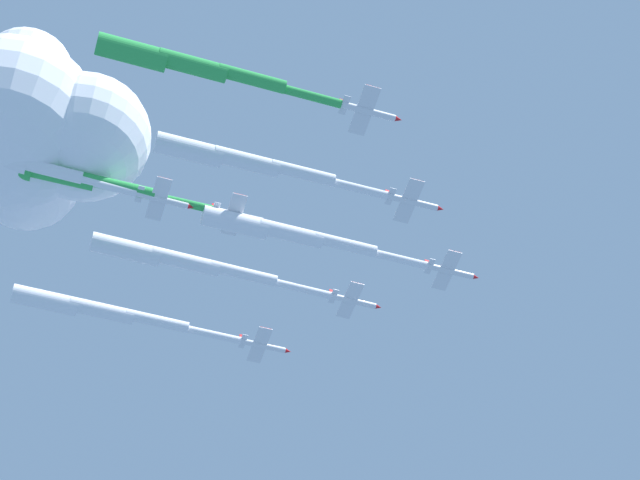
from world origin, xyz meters
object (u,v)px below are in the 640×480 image
Objects in this scene: jet_port_inner at (186,262)px; jet_starboard_inner at (248,163)px; jet_lead at (292,234)px; jet_starboard_mid at (195,67)px; jet_port_outer at (60,176)px; jet_port_mid at (103,311)px.

jet_starboard_inner is at bearing 114.11° from jet_port_inner.
jet_lead is 21.00m from jet_port_inner.
jet_port_outer is at bearing -44.92° from jet_starboard_mid.
jet_starboard_mid is (-19.62, 54.39, 0.51)m from jet_port_mid.
jet_port_outer reaches higher than jet_starboard_inner.
jet_port_mid is 57.82m from jet_starboard_mid.
jet_lead is 18.64m from jet_starboard_inner.
jet_port_mid is at bearing -70.16° from jet_starboard_mid.
jet_port_outer reaches higher than jet_port_mid.
jet_port_inner is at bearing -84.79° from jet_starboard_mid.
jet_starboard_mid is at bearing 66.21° from jet_starboard_inner.
jet_starboard_mid is at bearing 66.78° from jet_lead.
jet_port_mid is (27.36, -36.84, 0.60)m from jet_starboard_inner.
jet_port_inner is 28.87m from jet_starboard_inner.
jet_lead is at bearing 154.40° from jet_port_inner.
jet_starboard_mid is (7.73, 17.55, 1.11)m from jet_starboard_inner.
jet_starboard_mid is 0.92× the size of jet_port_outer.
jet_port_inner is (18.88, -9.04, 1.72)m from jet_lead.
jet_port_mid is at bearing -97.39° from jet_port_outer.
jet_starboard_inner is 45.89m from jet_port_mid.
jet_starboard_inner is 1.02× the size of jet_starboard_mid.
jet_starboard_mid is 33.40m from jet_port_outer.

